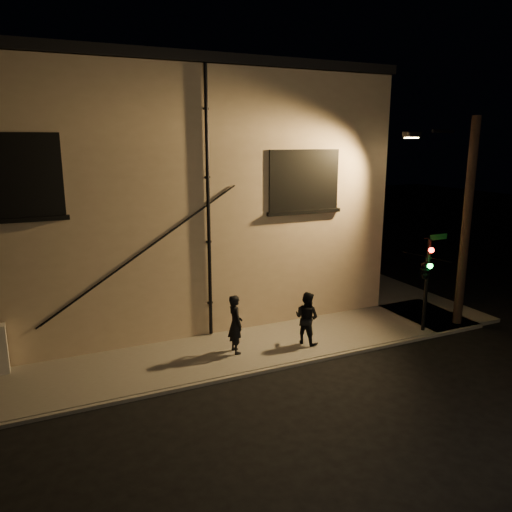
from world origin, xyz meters
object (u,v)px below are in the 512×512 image
traffic_signal (426,269)px  streetlamp_pole (463,219)px  pedestrian_a (235,324)px  pedestrian_b (307,318)px

traffic_signal → streetlamp_pole: bearing=7.4°
pedestrian_a → pedestrian_b: bearing=-95.5°
pedestrian_b → pedestrian_a: bearing=54.6°
pedestrian_b → traffic_signal: 4.20m
streetlamp_pole → pedestrian_a: bearing=173.8°
pedestrian_a → pedestrian_b: size_ratio=1.08×
pedestrian_a → streetlamp_pole: size_ratio=0.25×
traffic_signal → streetlamp_pole: (1.66, 0.22, 1.48)m
pedestrian_b → traffic_signal: traffic_signal is taller
traffic_signal → streetlamp_pole: size_ratio=0.46×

